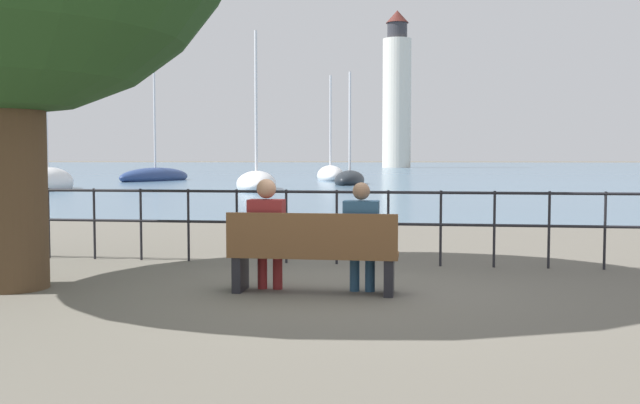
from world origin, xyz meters
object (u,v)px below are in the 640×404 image
object	(u,v)px
sailboat_0	(330,175)
harbor_lighthouse	(397,95)
park_bench	(313,254)
sailboat_4	(350,180)
sailboat_5	(48,183)
sailboat_2	(256,183)
sailboat_3	(155,176)
seated_person_left	(267,230)
seated_person_right	(361,233)

from	to	relation	value
sailboat_0	harbor_lighthouse	size ratio (longest dim) A/B	0.29
park_bench	harbor_lighthouse	bearing A→B (deg)	91.51
sailboat_0	sailboat_4	world-z (taller)	sailboat_0
park_bench	sailboat_5	size ratio (longest dim) A/B	0.24
sailboat_2	sailboat_3	bearing A→B (deg)	116.77
sailboat_0	sailboat_4	bearing A→B (deg)	-85.13
sailboat_0	harbor_lighthouse	world-z (taller)	harbor_lighthouse
seated_person_left	seated_person_right	xyz separation A→B (m)	(1.06, 0.00, -0.02)
seated_person_left	sailboat_2	world-z (taller)	sailboat_2
sailboat_0	sailboat_3	bearing A→B (deg)	-173.86
sailboat_0	seated_person_right	bearing A→B (deg)	-92.42
sailboat_2	sailboat_5	world-z (taller)	sailboat_2
sailboat_5	harbor_lighthouse	bearing A→B (deg)	70.87
seated_person_left	sailboat_2	bearing A→B (deg)	103.44
park_bench	sailboat_4	distance (m)	34.19
seated_person_right	sailboat_4	bearing A→B (deg)	95.91
park_bench	sailboat_0	xyz separation A→B (m)	(-5.17, 42.19, -0.11)
park_bench	sailboat_0	world-z (taller)	sailboat_0
sailboat_0	harbor_lighthouse	bearing A→B (deg)	78.27
seated_person_right	harbor_lighthouse	distance (m)	116.91
sailboat_2	sailboat_3	world-z (taller)	sailboat_3
park_bench	seated_person_right	xyz separation A→B (m)	(0.53, 0.08, 0.24)
park_bench	seated_person_right	distance (m)	0.58
seated_person_right	sailboat_0	distance (m)	42.50
sailboat_3	harbor_lighthouse	world-z (taller)	harbor_lighthouse
seated_person_left	sailboat_4	size ratio (longest dim) A/B	0.18
sailboat_3	sailboat_5	xyz separation A→B (m)	(0.14, -14.42, 0.05)
sailboat_0	harbor_lighthouse	xyz separation A→B (m)	(2.09, 74.14, 12.18)
seated_person_left	seated_person_right	bearing A→B (deg)	0.10
sailboat_0	sailboat_2	world-z (taller)	sailboat_2
park_bench	harbor_lighthouse	xyz separation A→B (m)	(-3.07, 116.34, 12.06)
seated_person_left	harbor_lighthouse	bearing A→B (deg)	91.25
seated_person_right	park_bench	bearing A→B (deg)	-171.49
sailboat_3	harbor_lighthouse	distance (m)	79.67
sailboat_3	sailboat_5	world-z (taller)	sailboat_3
harbor_lighthouse	seated_person_right	bearing A→B (deg)	-88.23
seated_person_left	sailboat_5	bearing A→B (deg)	123.54
seated_person_left	seated_person_right	size ratio (longest dim) A/B	1.03
sailboat_3	seated_person_left	bearing A→B (deg)	-51.85
sailboat_4	sailboat_3	bearing A→B (deg)	163.29
seated_person_left	sailboat_4	xyz separation A→B (m)	(-2.46, 33.98, -0.42)
seated_person_left	harbor_lighthouse	world-z (taller)	harbor_lighthouse
park_bench	sailboat_4	world-z (taller)	sailboat_4
seated_person_right	harbor_lighthouse	size ratio (longest dim) A/B	0.05
sailboat_4	seated_person_left	bearing A→B (deg)	-83.56
sailboat_4	sailboat_5	xyz separation A→B (m)	(-13.66, -9.67, 0.07)
park_bench	harbor_lighthouse	distance (m)	117.00
sailboat_5	harbor_lighthouse	xyz separation A→B (m)	(13.57, 91.95, 12.16)
seated_person_left	sailboat_2	xyz separation A→B (m)	(-6.26, 26.19, -0.40)
sailboat_5	sailboat_4	bearing A→B (deg)	24.57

